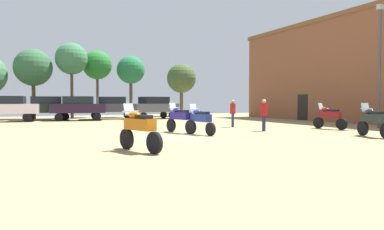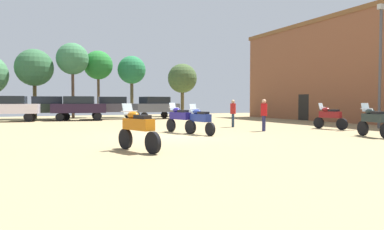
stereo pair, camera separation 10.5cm
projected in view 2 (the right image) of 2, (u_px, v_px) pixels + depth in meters
The scene contains 20 objects.
ground_plane at pixel (172, 136), 16.07m from camera, with size 44.00×52.00×0.02m.
brick_building at pixel (358, 70), 27.99m from camera, with size 6.12×21.64×8.26m.
motorcycle_1 at pixel (374, 120), 15.41m from camera, with size 0.77×2.12×1.50m.
motorcycle_3 at pixel (330, 116), 19.87m from camera, with size 0.70×2.09×1.48m.
motorcycle_4 at pixel (138, 128), 10.99m from camera, with size 0.85×2.11×1.51m.
motorcycle_5 at pixel (180, 118), 17.51m from camera, with size 0.76×2.23×1.51m.
motorcycle_7 at pixel (200, 120), 16.56m from camera, with size 0.70×2.06×1.45m.
car_1 at pixel (9, 107), 27.12m from camera, with size 4.52×2.41×2.00m.
car_2 at pixel (112, 106), 31.43m from camera, with size 4.51×2.39×2.00m.
car_4 at pixel (47, 106), 29.45m from camera, with size 4.42×2.10×2.00m.
car_5 at pixel (155, 106), 31.49m from camera, with size 4.57×2.60×2.00m.
car_6 at pixel (79, 106), 28.90m from camera, with size 4.58×2.65×2.00m.
person_1 at pixel (233, 111), 21.44m from camera, with size 0.45×0.45×1.68m.
person_2 at pixel (264, 113), 18.44m from camera, with size 0.48×0.48×1.69m.
tree_3 at pixel (72, 59), 32.41m from camera, with size 2.93×2.93×7.01m.
tree_5 at pixel (98, 65), 34.58m from camera, with size 2.84×2.84×6.61m.
tree_7 at pixel (34, 68), 31.58m from camera, with size 3.34×3.34×6.32m.
tree_8 at pixel (132, 70), 35.39m from camera, with size 2.82×2.82×6.19m.
tree_9 at pixel (182, 79), 37.56m from camera, with size 3.14×3.14×5.64m.
lamp_post at pixel (380, 60), 20.34m from camera, with size 0.44×0.24×7.21m.
Camera 2 is at (-6.03, -14.87, 1.59)m, focal length 32.70 mm.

